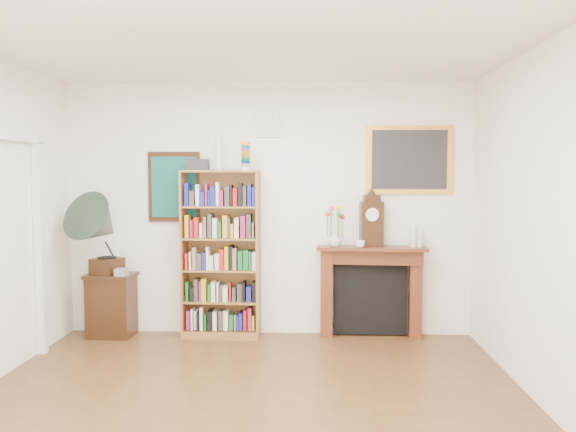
% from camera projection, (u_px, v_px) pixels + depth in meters
% --- Properties ---
extents(room, '(4.51, 5.01, 2.81)m').
position_uv_depth(room, '(240.00, 232.00, 3.76)').
color(room, '#502F18').
rests_on(room, ground).
extents(door_casing, '(0.08, 1.02, 2.17)m').
position_uv_depth(door_casing, '(14.00, 233.00, 5.06)').
color(door_casing, white).
rests_on(door_casing, left_wall).
extents(teal_poster, '(0.58, 0.04, 0.78)m').
position_uv_depth(teal_poster, '(174.00, 187.00, 6.26)').
color(teal_poster, black).
rests_on(teal_poster, back_wall).
extents(small_picture, '(0.26, 0.04, 0.30)m').
position_uv_depth(small_picture, '(268.00, 123.00, 6.16)').
color(small_picture, white).
rests_on(small_picture, back_wall).
extents(gilt_painting, '(0.95, 0.04, 0.75)m').
position_uv_depth(gilt_painting, '(409.00, 160.00, 6.13)').
color(gilt_painting, gold).
rests_on(gilt_painting, back_wall).
extents(bookshelf, '(0.85, 0.32, 2.11)m').
position_uv_depth(bookshelf, '(221.00, 244.00, 6.13)').
color(bookshelf, brown).
rests_on(bookshelf, floor).
extents(side_cabinet, '(0.53, 0.40, 0.70)m').
position_uv_depth(side_cabinet, '(112.00, 305.00, 6.19)').
color(side_cabinet, black).
rests_on(side_cabinet, floor).
extents(fireplace, '(1.20, 0.35, 1.01)m').
position_uv_depth(fireplace, '(371.00, 284.00, 6.17)').
color(fireplace, '#4E2412').
rests_on(fireplace, floor).
extents(gramophone, '(0.75, 0.84, 0.91)m').
position_uv_depth(gramophone, '(101.00, 228.00, 5.99)').
color(gramophone, black).
rests_on(gramophone, side_cabinet).
extents(cd_stack, '(0.13, 0.13, 0.08)m').
position_uv_depth(cd_stack, '(121.00, 272.00, 6.03)').
color(cd_stack, '#ACACB8').
rests_on(cd_stack, side_cabinet).
extents(mantel_clock, '(0.26, 0.17, 0.56)m').
position_uv_depth(mantel_clock, '(371.00, 222.00, 6.10)').
color(mantel_clock, black).
rests_on(mantel_clock, fireplace).
extents(flower_vase, '(0.17, 0.17, 0.17)m').
position_uv_depth(flower_vase, '(335.00, 239.00, 6.09)').
color(flower_vase, silver).
rests_on(flower_vase, fireplace).
extents(teacup, '(0.11, 0.11, 0.08)m').
position_uv_depth(teacup, '(360.00, 244.00, 6.01)').
color(teacup, silver).
rests_on(teacup, fireplace).
extents(bottle_left, '(0.07, 0.07, 0.24)m').
position_uv_depth(bottle_left, '(413.00, 236.00, 6.07)').
color(bottle_left, silver).
rests_on(bottle_left, fireplace).
extents(bottle_right, '(0.06, 0.06, 0.20)m').
position_uv_depth(bottle_right, '(420.00, 238.00, 6.08)').
color(bottle_right, silver).
rests_on(bottle_right, fireplace).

